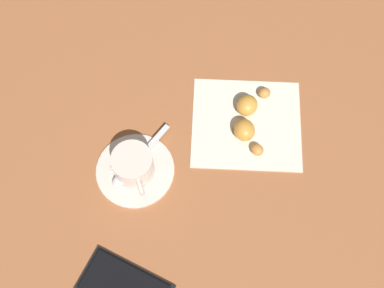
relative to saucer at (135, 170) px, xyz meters
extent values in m
plane|color=#A05D36|center=(-0.10, -0.05, 0.00)|extent=(1.80, 1.80, 0.00)
cylinder|color=beige|center=(0.00, 0.00, 0.00)|extent=(0.13, 0.13, 0.01)
cylinder|color=beige|center=(0.00, 0.00, 0.03)|extent=(0.07, 0.07, 0.05)
cylinder|color=#37200E|center=(0.00, 0.00, 0.03)|extent=(0.05, 0.05, 0.00)
torus|color=beige|center=(-0.01, 0.04, 0.03)|extent=(0.02, 0.03, 0.03)
cube|color=silver|center=(-0.02, -0.03, 0.01)|extent=(0.08, 0.09, 0.00)
ellipsoid|color=silver|center=(0.03, 0.02, 0.01)|extent=(0.03, 0.03, 0.01)
cube|color=beige|center=(0.02, -0.02, 0.01)|extent=(0.05, 0.06, 0.01)
cube|color=silver|center=(-0.20, -0.07, 0.00)|extent=(0.21, 0.20, 0.00)
ellipsoid|color=#CA813D|center=(-0.23, -0.12, 0.01)|extent=(0.03, 0.02, 0.02)
ellipsoid|color=gold|center=(-0.20, -0.09, 0.01)|extent=(0.05, 0.05, 0.03)
ellipsoid|color=gold|center=(-0.19, -0.05, 0.01)|extent=(0.04, 0.04, 0.03)
ellipsoid|color=#D4843E|center=(-0.20, -0.01, 0.01)|extent=(0.03, 0.03, 0.02)
cube|color=black|center=(0.03, 0.19, 0.00)|extent=(0.15, 0.13, 0.01)
cube|color=black|center=(0.03, 0.19, 0.00)|extent=(0.14, 0.12, 0.00)
camera|label=1|loc=(-0.07, 0.27, 0.74)|focal=44.45mm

